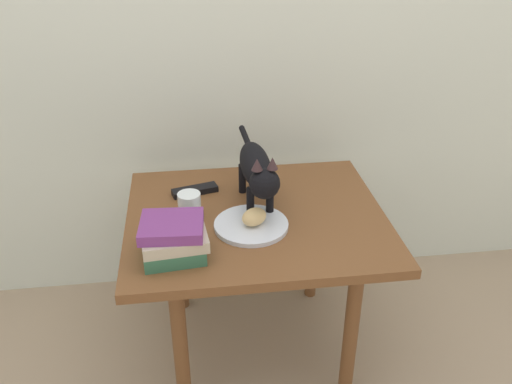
# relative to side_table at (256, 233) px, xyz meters

# --- Properties ---
(ground_plane) EXTENTS (6.00, 6.00, 0.00)m
(ground_plane) POSITION_rel_side_table_xyz_m (0.00, 0.00, -0.48)
(ground_plane) COLOR gray
(back_panel) EXTENTS (4.00, 0.04, 2.20)m
(back_panel) POSITION_rel_side_table_xyz_m (0.00, 0.46, 0.62)
(back_panel) COLOR silver
(back_panel) RESTS_ON ground
(side_table) EXTENTS (0.79, 0.67, 0.55)m
(side_table) POSITION_rel_side_table_xyz_m (0.00, 0.00, 0.00)
(side_table) COLOR brown
(side_table) RESTS_ON ground
(plate) EXTENTS (0.22, 0.22, 0.01)m
(plate) POSITION_rel_side_table_xyz_m (-0.02, -0.07, 0.08)
(plate) COLOR silver
(plate) RESTS_ON side_table
(bread_roll) EXTENTS (0.10, 0.10, 0.05)m
(bread_roll) POSITION_rel_side_table_xyz_m (-0.02, -0.08, 0.11)
(bread_roll) COLOR #E0BC7A
(bread_roll) RESTS_ON plate
(cat) EXTENTS (0.10, 0.48, 0.23)m
(cat) POSITION_rel_side_table_xyz_m (0.01, 0.05, 0.20)
(cat) COLOR black
(cat) RESTS_ON side_table
(book_stack) EXTENTS (0.19, 0.17, 0.10)m
(book_stack) POSITION_rel_side_table_xyz_m (-0.25, -0.18, 0.12)
(book_stack) COLOR #336B4C
(book_stack) RESTS_ON side_table
(candle_jar) EXTENTS (0.07, 0.07, 0.08)m
(candle_jar) POSITION_rel_side_table_xyz_m (-0.20, 0.01, 0.11)
(candle_jar) COLOR silver
(candle_jar) RESTS_ON side_table
(tv_remote) EXTENTS (0.16, 0.08, 0.02)m
(tv_remote) POSITION_rel_side_table_xyz_m (-0.18, 0.16, 0.08)
(tv_remote) COLOR black
(tv_remote) RESTS_ON side_table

